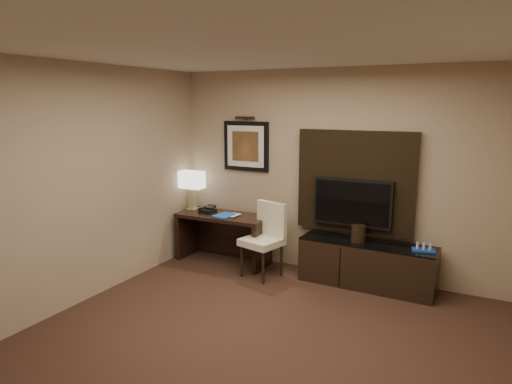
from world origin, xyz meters
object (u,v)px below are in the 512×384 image
Objects in this scene: desk at (223,238)px; table_lamp at (192,189)px; ice_bucket at (358,233)px; minibar_tray at (424,247)px; desk_phone at (208,209)px; tv at (352,202)px; credenza at (367,264)px; desk_chair at (262,241)px.

table_lamp is (-0.57, 0.07, 0.66)m from desk.
ice_bucket is 0.78× the size of minibar_tray.
table_lamp is 2.40× the size of minibar_tray.
desk is at bearing -0.03° from desk_phone.
table_lamp is at bearing 171.85° from desk.
tv is 1.01m from minibar_tray.
credenza is 7.96× the size of desk_phone.
tv reaches higher than minibar_tray.
desk_phone is 0.80× the size of minibar_tray.
table_lamp is at bearing 179.08° from minibar_tray.
desk is 0.79× the size of credenza.
tv is 1.04× the size of desk_chair.
desk_chair is 1.99m from minibar_tray.
credenza is 2.72m from table_lamp.
tv is 1.61× the size of table_lamp.
desk is at bearing -179.64° from minibar_tray.
tv is (1.80, 0.19, 0.67)m from desk.
ice_bucket is at bearing 177.88° from minibar_tray.
desk_chair is at bearing -20.26° from desk.
ice_bucket is at bearing -47.88° from tv.
ice_bucket is at bearing 0.17° from desk.
desk is at bearing -178.65° from ice_bucket.
tv reaches higher than credenza.
desk is 2.05m from credenza.
desk is at bearing 175.13° from desk_chair.
tv is 1.27m from desk_chair.
ice_bucket is at bearing 28.50° from desk_chair.
minibar_tray is at bearing -10.83° from tv.
ice_bucket is (1.19, 0.30, 0.19)m from desk_chair.
desk_chair is (-1.31, -0.31, 0.20)m from credenza.
table_lamp reaches higher than tv.
desk_chair reaches higher than ice_bucket.
table_lamp is (-2.37, -0.12, -0.01)m from tv.
desk is 6.51× the size of ice_bucket.
credenza is at bearing -0.43° from table_lamp.
credenza is 2.35m from desk_phone.
desk_chair is at bearing -165.71° from ice_bucket.
desk is 0.80m from desk_chair.
desk_phone is 2.18m from ice_bucket.
desk is 2.72m from minibar_tray.
table_lamp is 3.30m from minibar_tray.
table_lamp is at bearing -179.02° from credenza.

